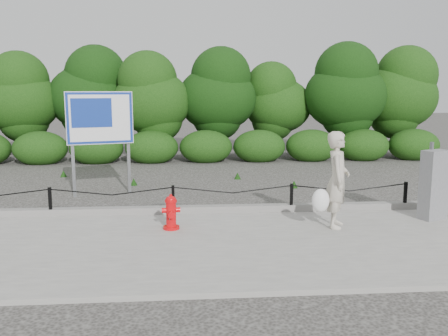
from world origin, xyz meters
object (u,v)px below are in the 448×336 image
at_px(pedestrian, 336,181).
at_px(utility_cabinet, 434,185).
at_px(advertising_sign, 100,123).
at_px(fire_hydrant, 171,213).

distance_m(pedestrian, utility_cabinet, 2.16).
height_order(pedestrian, advertising_sign, advertising_sign).
distance_m(utility_cabinet, advertising_sign, 7.76).
bearing_deg(fire_hydrant, pedestrian, -6.67).
bearing_deg(fire_hydrant, utility_cabinet, -1.42).
distance_m(fire_hydrant, advertising_sign, 4.14).
height_order(utility_cabinet, advertising_sign, advertising_sign).
distance_m(fire_hydrant, pedestrian, 3.13).
bearing_deg(pedestrian, utility_cabinet, -59.57).
height_order(fire_hydrant, pedestrian, pedestrian).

